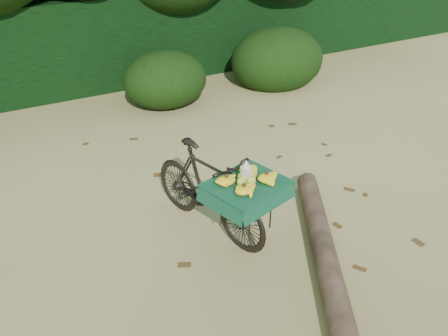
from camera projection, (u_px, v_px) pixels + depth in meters
ground at (193, 265)px, 5.16m from camera, size 80.00×80.00×0.00m
vendor_bicycle at (209, 190)px, 5.44m from camera, size 1.11×1.94×1.10m
fallen_log at (329, 271)px, 4.89m from camera, size 2.00×3.21×0.26m
hedge_backdrop at (56, 43)px, 9.48m from camera, size 26.00×1.80×1.80m
bush_clumps at (113, 92)px, 8.40m from camera, size 8.80×1.70×0.90m
leaf_litter at (169, 232)px, 5.65m from camera, size 7.00×7.30×0.01m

